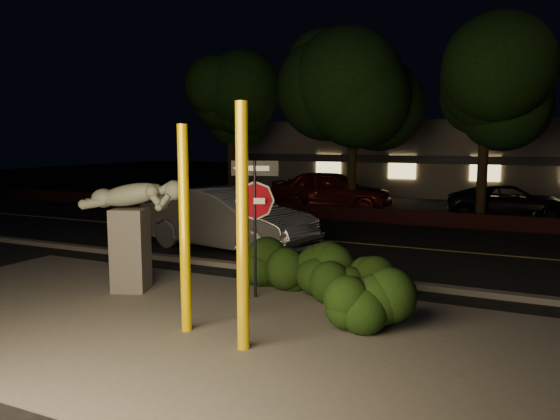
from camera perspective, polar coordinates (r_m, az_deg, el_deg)
The scene contains 22 objects.
ground at distance 18.71m, azimuth 11.71°, elevation -1.98°, with size 90.00×90.00×0.00m, color black.
patio at distance 8.71m, azimuth -6.15°, elevation -12.67°, with size 14.00×6.00×0.02m, color #4C4944.
road at distance 15.85m, azimuth 9.14°, elevation -3.58°, with size 80.00×8.00×0.01m, color black.
lane_marking at distance 15.85m, azimuth 9.14°, elevation -3.53°, with size 80.00×0.12×0.01m, color gold.
curb at distance 12.05m, azimuth 3.63°, elevation -6.72°, with size 80.00×0.25×0.12m, color #4C4944.
brick_wall at distance 19.93m, azimuth 12.62°, elevation -0.71°, with size 40.00×0.35×0.50m, color #3F1614.
parking_lot at distance 25.51m, azimuth 15.44°, elevation 0.38°, with size 40.00×12.00×0.01m, color black.
building at distance 33.25m, azimuth 17.96°, elevation 5.30°, with size 22.00×10.20×4.00m.
tree_far_a at distance 24.42m, azimuth -5.18°, elevation 12.86°, with size 4.60×4.60×7.43m.
tree_far_b at distance 22.44m, azimuth 7.71°, elevation 15.15°, with size 5.20×5.20×8.41m.
tree_far_c at distance 21.01m, azimuth 20.86°, elevation 14.20°, with size 4.80×4.80×7.84m.
yellow_pole_left at distance 8.48m, azimuth -9.94°, elevation -2.09°, with size 0.16×0.16×3.22m, color #FED100.
yellow_pole_right at distance 7.61m, azimuth -3.94°, elevation -1.98°, with size 0.18×0.18×3.51m, color yellow.
signpost at distance 10.14m, azimuth -2.64°, elevation 0.92°, with size 0.85×0.29×2.60m.
sculpture at distance 11.06m, azimuth -15.25°, elevation -1.34°, with size 2.03×1.21×2.21m.
hedge_center at distance 10.81m, azimuth 0.86°, elevation -5.63°, with size 2.14×1.00×1.11m, color black.
hedge_right at distance 10.22m, azimuth 6.98°, elevation -6.43°, with size 1.71×0.92×1.12m, color black.
hedge_far_right at distance 8.66m, azimuth 9.62°, elevation -9.49°, with size 1.42×0.89×0.99m, color black.
silver_sedan at distance 14.90m, azimuth -5.52°, elevation -0.95°, with size 1.78×5.12×1.69m, color #B2B3B7.
parked_car_red at distance 23.17m, azimuth 5.34°, elevation 2.06°, with size 2.03×5.05×1.72m, color maroon.
parked_car_darkred at distance 23.80m, azimuth 6.29°, elevation 1.69°, with size 1.83×4.51×1.31m, color #3F0C10.
parked_car_dark at distance 22.24m, azimuth 23.00°, elevation 0.72°, with size 2.13×4.61×1.28m, color black.
Camera 1 is at (4.30, -7.96, 2.99)m, focal length 35.00 mm.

